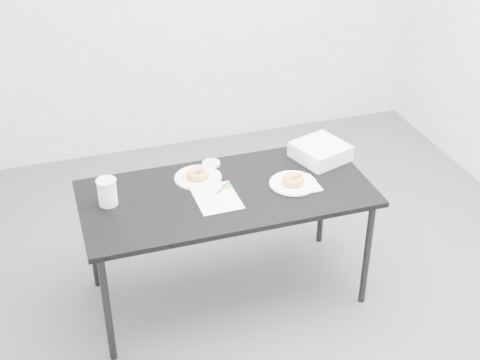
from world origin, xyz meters
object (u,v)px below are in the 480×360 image
object	(u,v)px
donut_far	(198,174)
scorecard	(217,198)
plate_near	(293,183)
donut_near	(293,180)
table	(227,200)
pen	(223,187)
plate_far	(198,178)
coffee_cup	(107,192)
bakery_box	(320,151)

from	to	relation	value
donut_far	scorecard	bearing A→B (deg)	-79.44
plate_near	donut_near	world-z (taller)	donut_near
table	donut_far	size ratio (longest dim) A/B	12.71
pen	plate_far	xyz separation A→B (m)	(-0.10, 0.14, -0.00)
table	donut_near	world-z (taller)	donut_near
donut_near	pen	bearing A→B (deg)	167.71
plate_near	pen	bearing A→B (deg)	167.71
coffee_cup	bakery_box	distance (m)	1.21
plate_near	donut_far	size ratio (longest dim) A/B	2.12
table	scorecard	distance (m)	0.10
scorecard	pen	bearing A→B (deg)	52.00
bakery_box	pen	bearing A→B (deg)	174.09
pen	donut_far	world-z (taller)	donut_far
plate_near	donut_far	bearing A→B (deg)	154.82
donut_near	plate_near	bearing A→B (deg)	0.00
donut_near	plate_far	world-z (taller)	donut_near
bakery_box	donut_near	bearing A→B (deg)	-157.66
plate_far	bakery_box	size ratio (longest dim) A/B	0.96
donut_far	plate_near	bearing A→B (deg)	-25.18
table	plate_far	distance (m)	0.21
scorecard	plate_near	bearing A→B (deg)	-0.95
scorecard	plate_near	distance (m)	0.42
scorecard	coffee_cup	xyz separation A→B (m)	(-0.54, 0.12, 0.07)
coffee_cup	plate_near	bearing A→B (deg)	-6.88
pen	scorecard	bearing A→B (deg)	-171.00
pen	coffee_cup	distance (m)	0.60
pen	donut_near	distance (m)	0.37
pen	coffee_cup	world-z (taller)	coffee_cup
donut_near	donut_far	xyz separation A→B (m)	(-0.46, 0.22, -0.00)
pen	plate_near	xyz separation A→B (m)	(0.36, -0.08, 0.00)
scorecard	plate_near	size ratio (longest dim) A/B	1.09
scorecard	table	bearing A→B (deg)	32.95
donut_near	table	bearing A→B (deg)	172.96
plate_far	donut_far	world-z (taller)	donut_far
table	plate_near	size ratio (longest dim) A/B	5.99
donut_far	coffee_cup	size ratio (longest dim) A/B	0.83
donut_near	coffee_cup	distance (m)	0.97
table	donut_near	xyz separation A→B (m)	(0.36, -0.04, 0.08)
table	donut_far	world-z (taller)	donut_far
scorecard	plate_near	world-z (taller)	plate_near
plate_far	coffee_cup	distance (m)	0.51
table	donut_near	bearing A→B (deg)	-6.98
donut_near	plate_far	size ratio (longest dim) A/B	0.47
plate_far	scorecard	bearing A→B (deg)	-79.44
plate_near	plate_far	bearing A→B (deg)	154.82
pen	plate_far	world-z (taller)	pen
donut_near	bakery_box	world-z (taller)	bakery_box
table	donut_far	bearing A→B (deg)	121.71
pen	bakery_box	world-z (taller)	bakery_box
donut_near	donut_far	distance (m)	0.51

